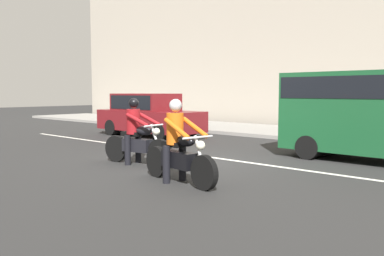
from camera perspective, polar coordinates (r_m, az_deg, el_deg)
ground_plane at (r=10.57m, az=-0.63°, el=-4.68°), size 80.00×80.00×0.00m
sidewalk_slab at (r=17.26m, az=17.72°, el=-0.88°), size 40.00×4.40×0.14m
building_facade at (r=20.55m, az=22.13°, el=13.37°), size 40.00×1.40×9.76m
lane_marking_stripe at (r=11.49m, az=0.96°, el=-3.87°), size 18.00×0.14×0.01m
motorcycle_with_rider_orange_stripe at (r=8.00m, az=-1.91°, el=-2.99°), size 2.16×0.74×1.65m
motorcycle_with_rider_crimson at (r=10.16m, az=-7.73°, el=-1.33°), size 2.07×0.74×1.64m
parked_van_forest_green at (r=11.47m, az=24.19°, el=2.34°), size 4.50×1.96×2.30m
parked_sedan_maroon at (r=16.60m, az=-6.17°, el=1.93°), size 4.72×1.82×1.72m
street_sign_post at (r=17.32m, az=15.37°, el=3.93°), size 0.44×0.08×2.22m
pedestrian_bystander at (r=16.71m, az=22.09°, el=2.56°), size 0.34×0.34×1.75m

